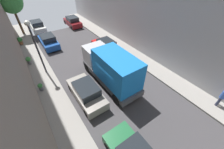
{
  "coord_description": "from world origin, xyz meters",
  "views": [
    {
      "loc": [
        -5.3,
        -7.19,
        9.0
      ],
      "look_at": [
        0.43,
        1.06,
        0.5
      ],
      "focal_mm": 22.07,
      "sensor_mm": 36.0,
      "label": 1
    }
  ],
  "objects_px": {
    "parked_car_left_4": "(38,26)",
    "potted_plant_4": "(40,87)",
    "potted_plant_0": "(20,40)",
    "parked_car_right_2": "(73,22)",
    "lamp_post": "(34,41)",
    "delivery_truck": "(111,68)",
    "parked_car_left_2": "(86,92)",
    "parked_car_left_3": "(49,41)",
    "potted_plant_2": "(29,60)",
    "pedestrian": "(222,97)",
    "parked_car_right_1": "(106,47)",
    "street_tree_0": "(10,1)"
  },
  "relations": [
    {
      "from": "parked_car_left_4",
      "to": "potted_plant_0",
      "type": "distance_m",
      "value": 4.92
    },
    {
      "from": "parked_car_left_2",
      "to": "street_tree_0",
      "type": "xyz_separation_m",
      "value": [
        -2.22,
        17.03,
        3.88
      ]
    },
    {
      "from": "street_tree_0",
      "to": "delivery_truck",
      "type": "bearing_deg",
      "value": -73.51
    },
    {
      "from": "potted_plant_4",
      "to": "lamp_post",
      "type": "xyz_separation_m",
      "value": [
        1.01,
        2.34,
        3.05
      ]
    },
    {
      "from": "parked_car_left_2",
      "to": "pedestrian",
      "type": "height_order",
      "value": "pedestrian"
    },
    {
      "from": "potted_plant_0",
      "to": "potted_plant_4",
      "type": "bearing_deg",
      "value": -89.31
    },
    {
      "from": "delivery_truck",
      "to": "lamp_post",
      "type": "height_order",
      "value": "lamp_post"
    },
    {
      "from": "parked_car_left_2",
      "to": "parked_car_right_1",
      "type": "relative_size",
      "value": 1.0
    },
    {
      "from": "parked_car_left_4",
      "to": "potted_plant_0",
      "type": "relative_size",
      "value": 4.26
    },
    {
      "from": "parked_car_right_1",
      "to": "potted_plant_0",
      "type": "xyz_separation_m",
      "value": [
        -8.43,
        7.9,
        -0.01
      ]
    },
    {
      "from": "delivery_truck",
      "to": "pedestrian",
      "type": "relative_size",
      "value": 3.84
    },
    {
      "from": "parked_car_right_2",
      "to": "potted_plant_4",
      "type": "height_order",
      "value": "parked_car_right_2"
    },
    {
      "from": "parked_car_right_1",
      "to": "street_tree_0",
      "type": "bearing_deg",
      "value": 123.36
    },
    {
      "from": "parked_car_left_2",
      "to": "street_tree_0",
      "type": "distance_m",
      "value": 17.61
    },
    {
      "from": "delivery_truck",
      "to": "pedestrian",
      "type": "distance_m",
      "value": 8.8
    },
    {
      "from": "parked_car_left_2",
      "to": "potted_plant_0",
      "type": "bearing_deg",
      "value": 102.78
    },
    {
      "from": "delivery_truck",
      "to": "potted_plant_0",
      "type": "bearing_deg",
      "value": 113.89
    },
    {
      "from": "parked_car_right_2",
      "to": "potted_plant_0",
      "type": "bearing_deg",
      "value": -162.8
    },
    {
      "from": "potted_plant_4",
      "to": "lamp_post",
      "type": "bearing_deg",
      "value": 66.7
    },
    {
      "from": "parked_car_left_4",
      "to": "delivery_truck",
      "type": "distance_m",
      "value": 17.07
    },
    {
      "from": "delivery_truck",
      "to": "potted_plant_4",
      "type": "distance_m",
      "value": 6.31
    },
    {
      "from": "parked_car_right_1",
      "to": "potted_plant_4",
      "type": "distance_m",
      "value": 8.66
    },
    {
      "from": "parked_car_right_1",
      "to": "delivery_truck",
      "type": "xyz_separation_m",
      "value": [
        -2.7,
        -5.04,
        1.07
      ]
    },
    {
      "from": "potted_plant_2",
      "to": "lamp_post",
      "type": "distance_m",
      "value": 4.05
    },
    {
      "from": "delivery_truck",
      "to": "parked_car_left_4",
      "type": "bearing_deg",
      "value": 99.12
    },
    {
      "from": "parked_car_left_4",
      "to": "lamp_post",
      "type": "relative_size",
      "value": 0.81
    },
    {
      "from": "potted_plant_2",
      "to": "parked_car_right_2",
      "type": "bearing_deg",
      "value": 43.93
    },
    {
      "from": "parked_car_left_4",
      "to": "parked_car_right_1",
      "type": "xyz_separation_m",
      "value": [
        5.4,
        -11.78,
        0.0
      ]
    },
    {
      "from": "pedestrian",
      "to": "potted_plant_4",
      "type": "height_order",
      "value": "pedestrian"
    },
    {
      "from": "parked_car_left_2",
      "to": "parked_car_left_4",
      "type": "xyz_separation_m",
      "value": [
        0.0,
        17.24,
        0.0
      ]
    },
    {
      "from": "parked_car_left_4",
      "to": "parked_car_right_2",
      "type": "xyz_separation_m",
      "value": [
        5.4,
        -1.27,
        0.0
      ]
    },
    {
      "from": "delivery_truck",
      "to": "lamp_post",
      "type": "distance_m",
      "value": 6.99
    },
    {
      "from": "pedestrian",
      "to": "potted_plant_0",
      "type": "xyz_separation_m",
      "value": [
        -11.11,
        19.87,
        -0.37
      ]
    },
    {
      "from": "parked_car_right_2",
      "to": "lamp_post",
      "type": "height_order",
      "value": "lamp_post"
    },
    {
      "from": "parked_car_right_2",
      "to": "pedestrian",
      "type": "xyz_separation_m",
      "value": [
        2.68,
        -22.48,
        0.35
      ]
    },
    {
      "from": "parked_car_left_4",
      "to": "potted_plant_4",
      "type": "xyz_separation_m",
      "value": [
        -2.91,
        -14.21,
        -0.19
      ]
    },
    {
      "from": "parked_car_left_4",
      "to": "pedestrian",
      "type": "relative_size",
      "value": 2.44
    },
    {
      "from": "parked_car_left_3",
      "to": "potted_plant_2",
      "type": "height_order",
      "value": "parked_car_left_3"
    },
    {
      "from": "delivery_truck",
      "to": "street_tree_0",
      "type": "height_order",
      "value": "street_tree_0"
    },
    {
      "from": "potted_plant_2",
      "to": "parked_car_left_3",
      "type": "bearing_deg",
      "value": 45.62
    },
    {
      "from": "parked_car_right_1",
      "to": "pedestrian",
      "type": "relative_size",
      "value": 2.44
    },
    {
      "from": "delivery_truck",
      "to": "street_tree_0",
      "type": "relative_size",
      "value": 1.09
    },
    {
      "from": "potted_plant_0",
      "to": "lamp_post",
      "type": "relative_size",
      "value": 0.19
    },
    {
      "from": "parked_car_left_3",
      "to": "street_tree_0",
      "type": "xyz_separation_m",
      "value": [
        -2.22,
        6.09,
        3.88
      ]
    },
    {
      "from": "parked_car_left_3",
      "to": "parked_car_right_2",
      "type": "relative_size",
      "value": 1.0
    },
    {
      "from": "potted_plant_2",
      "to": "parked_car_left_2",
      "type": "bearing_deg",
      "value": -69.31
    },
    {
      "from": "parked_car_left_3",
      "to": "potted_plant_0",
      "type": "xyz_separation_m",
      "value": [
        -3.03,
        2.42,
        -0.01
      ]
    },
    {
      "from": "street_tree_0",
      "to": "parked_car_right_2",
      "type": "bearing_deg",
      "value": -7.92
    },
    {
      "from": "potted_plant_4",
      "to": "lamp_post",
      "type": "relative_size",
      "value": 0.14
    },
    {
      "from": "parked_car_right_1",
      "to": "potted_plant_2",
      "type": "xyz_separation_m",
      "value": [
        -8.38,
        2.43,
        -0.11
      ]
    }
  ]
}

